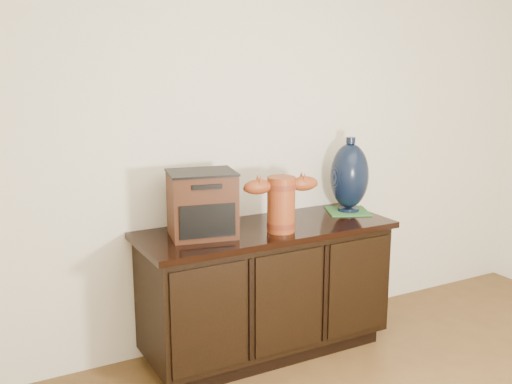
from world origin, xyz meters
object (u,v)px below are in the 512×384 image
spray_can (219,211)px  terracotta_vessel (281,201)px  lamp_base (349,176)px  sideboard (266,289)px  tv_radio (202,204)px

spray_can → terracotta_vessel: bearing=-46.0°
terracotta_vessel → lamp_base: (0.59, 0.17, 0.05)m
sideboard → tv_radio: bearing=177.7°
sideboard → spray_can: bearing=147.2°
sideboard → tv_radio: (-0.38, 0.02, 0.54)m
sideboard → spray_can: spray_can is taller
sideboard → tv_radio: size_ratio=3.67×
tv_radio → sideboard: bearing=9.5°
lamp_base → sideboard: bearing=-174.6°
sideboard → spray_can: (-0.22, 0.14, 0.46)m
lamp_base → spray_can: lamp_base is taller
sideboard → tv_radio: tv_radio is taller
terracotta_vessel → sideboard: bearing=112.4°
sideboard → lamp_base: size_ratio=3.21×
sideboard → lamp_base: bearing=5.4°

